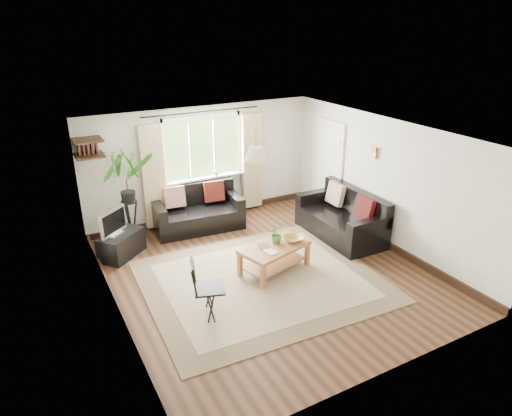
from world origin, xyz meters
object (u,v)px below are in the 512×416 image
sofa_back (198,209)px  coffee_table (274,258)px  tv_stand (121,244)px  folding_chair (209,289)px  sofa_right (341,216)px  palm_stand (128,198)px

sofa_back → coffee_table: sofa_back is taller
tv_stand → folding_chair: size_ratio=0.93×
sofa_back → folding_chair: folding_chair is taller
sofa_right → palm_stand: bearing=-114.9°
palm_stand → tv_stand: bearing=-122.4°
tv_stand → palm_stand: size_ratio=0.47×
sofa_right → palm_stand: palm_stand is taller
tv_stand → sofa_back: bearing=-24.5°
palm_stand → sofa_right: bearing=-25.7°
palm_stand → folding_chair: (0.36, -2.97, -0.45)m
sofa_right → tv_stand: (-4.00, 1.24, -0.21)m
sofa_right → sofa_back: bearing=-125.4°
sofa_back → sofa_right: (2.33, -1.70, 0.02)m
sofa_back → coffee_table: (0.49, -2.24, -0.17)m
palm_stand → folding_chair: palm_stand is taller
sofa_back → folding_chair: 3.06m
coffee_table → tv_stand: coffee_table is taller
sofa_right → tv_stand: size_ratio=2.22×
tv_stand → palm_stand: palm_stand is taller
tv_stand → palm_stand: bearing=18.0°
sofa_back → sofa_right: sofa_right is taller
coffee_table → folding_chair: 1.62m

